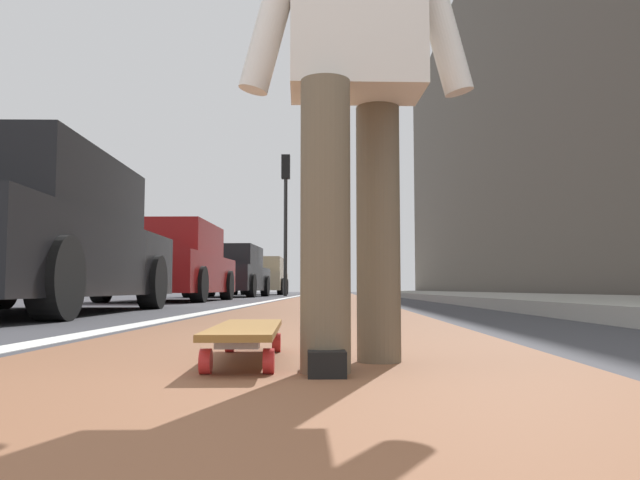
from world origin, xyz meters
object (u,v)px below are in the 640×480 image
skateboard (246,332)px  parked_car_end (261,277)px  parked_car_near (20,238)px  skater_person (355,57)px  parked_car_mid (171,264)px  parked_car_far (229,272)px  traffic_light (286,199)px

skateboard → parked_car_end: size_ratio=0.20×
parked_car_near → parked_car_end: (19.76, 0.07, 0.01)m
skater_person → parked_car_end: skater_person is taller
skateboard → skater_person: size_ratio=0.52×
parked_car_mid → parked_car_far: (6.61, -0.01, 0.02)m
parked_car_end → traffic_light: size_ratio=0.92×
parked_car_near → traffic_light: 15.38m
parked_car_near → parked_car_mid: size_ratio=1.04×
parked_car_mid → parked_car_end: parked_car_end is taller
skater_person → parked_car_far: bearing=10.8°
skater_person → parked_car_far: 17.14m
skater_person → parked_car_end: (23.74, 3.08, -0.22)m
parked_car_near → parked_car_far: size_ratio=1.04×
skater_person → traffic_light: bearing=5.2°
skater_person → parked_car_near: bearing=37.1°
skater_person → parked_car_far: size_ratio=0.37×
traffic_light → parked_car_mid: bearing=170.5°
parked_car_near → traffic_light: size_ratio=0.99×
parked_car_far → parked_car_near: bearing=-179.1°
skateboard → parked_car_end: parked_car_end is taller
skateboard → parked_car_far: (16.69, 2.86, 0.62)m
parked_car_mid → parked_car_end: 13.51m
skateboard → parked_car_mid: size_ratio=0.19×
parked_car_mid → parked_car_far: bearing=-0.1°
parked_car_mid → parked_car_end: bearing=-0.6°
skateboard → parked_car_near: bearing=34.8°
skateboard → parked_car_near: parked_car_near is taller
parked_car_far → parked_car_end: 6.90m
parked_car_mid → traffic_light: traffic_light is taller
traffic_light → skater_person: bearing=-174.8°
skateboard → parked_car_near: size_ratio=0.18×
traffic_light → skateboard: bearing=-175.8°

